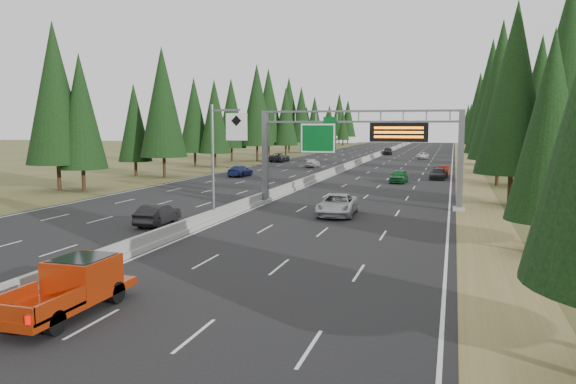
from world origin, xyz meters
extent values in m
cube|color=black|center=(0.00, 80.00, 0.04)|extent=(32.00, 260.00, 0.08)
cube|color=olive|center=(17.80, 80.00, 0.03)|extent=(3.60, 260.00, 0.06)
cube|color=#4B4A23|center=(-17.80, 80.00, 0.03)|extent=(3.60, 260.00, 0.06)
cube|color=gray|center=(0.00, 80.00, 0.23)|extent=(0.70, 260.00, 0.30)
cube|color=gray|center=(0.00, 80.00, 0.63)|extent=(0.30, 260.00, 0.60)
cube|color=slate|center=(0.35, 35.00, 3.98)|extent=(0.45, 0.45, 7.80)
cube|color=gray|center=(0.35, 35.00, 0.23)|extent=(0.90, 0.90, 0.30)
cube|color=slate|center=(16.20, 35.00, 3.98)|extent=(0.45, 0.45, 7.80)
cube|color=gray|center=(16.20, 35.00, 0.23)|extent=(0.90, 0.90, 0.30)
cube|color=slate|center=(8.28, 35.00, 7.80)|extent=(15.85, 0.35, 0.16)
cube|color=slate|center=(8.28, 35.00, 6.96)|extent=(15.85, 0.35, 0.16)
cube|color=#054C19|center=(5.00, 34.75, 5.63)|extent=(3.00, 0.10, 2.50)
cube|color=silver|center=(5.00, 34.69, 5.63)|extent=(2.85, 0.02, 2.35)
cube|color=#054C19|center=(6.00, 34.75, 7.13)|extent=(1.10, 0.10, 0.45)
cube|color=black|center=(11.50, 34.70, 6.13)|extent=(4.50, 0.40, 1.50)
cube|color=orange|center=(11.50, 34.48, 6.48)|extent=(3.80, 0.02, 0.18)
cube|color=orange|center=(11.50, 34.48, 6.13)|extent=(3.80, 0.02, 0.18)
cube|color=orange|center=(11.50, 34.48, 5.78)|extent=(3.80, 0.02, 0.18)
cylinder|color=slate|center=(0.00, 25.00, 4.08)|extent=(0.20, 0.20, 8.00)
cube|color=gray|center=(0.00, 25.00, 0.18)|extent=(0.50, 0.50, 0.20)
cube|color=slate|center=(1.00, 25.00, 7.68)|extent=(2.00, 0.15, 0.15)
cube|color=silver|center=(1.80, 24.88, 6.58)|extent=(1.50, 0.06, 1.80)
cylinder|color=black|center=(20.31, 20.89, 0.92)|extent=(0.40, 0.40, 1.85)
cone|color=black|center=(20.31, 20.89, 6.69)|extent=(4.15, 4.15, 9.69)
cylinder|color=black|center=(20.28, 39.69, 1.34)|extent=(0.40, 0.40, 2.68)
cone|color=black|center=(20.28, 39.69, 9.72)|extent=(6.03, 6.03, 14.08)
cylinder|color=black|center=(23.81, 37.08, 1.47)|extent=(0.40, 0.40, 2.94)
cone|color=black|center=(23.81, 37.08, 10.67)|extent=(6.62, 6.62, 15.45)
cylinder|color=black|center=(20.40, 56.16, 1.45)|extent=(0.40, 0.40, 2.90)
cone|color=black|center=(20.40, 56.16, 10.51)|extent=(6.52, 6.52, 15.21)
cylinder|color=black|center=(24.34, 55.86, 1.30)|extent=(0.40, 0.40, 2.60)
cone|color=black|center=(24.34, 55.86, 9.44)|extent=(5.86, 5.86, 13.67)
cylinder|color=black|center=(20.30, 71.87, 1.46)|extent=(0.40, 0.40, 2.93)
cone|color=black|center=(20.30, 71.87, 10.62)|extent=(6.59, 6.59, 15.38)
cylinder|color=black|center=(23.48, 73.40, 1.03)|extent=(0.40, 0.40, 2.07)
cone|color=black|center=(23.48, 73.40, 7.50)|extent=(4.66, 4.66, 10.87)
cylinder|color=black|center=(19.62, 88.76, 1.01)|extent=(0.40, 0.40, 2.03)
cone|color=black|center=(19.62, 88.76, 7.34)|extent=(4.56, 4.56, 10.64)
cylinder|color=black|center=(24.20, 87.93, 1.17)|extent=(0.40, 0.40, 2.35)
cone|color=black|center=(24.20, 87.93, 8.52)|extent=(5.29, 5.29, 12.33)
cylinder|color=black|center=(20.50, 105.54, 0.97)|extent=(0.40, 0.40, 1.95)
cone|color=black|center=(20.50, 105.54, 7.06)|extent=(4.38, 4.38, 10.22)
cylinder|color=black|center=(23.28, 104.66, 1.01)|extent=(0.40, 0.40, 2.03)
cone|color=black|center=(23.28, 104.66, 7.36)|extent=(4.57, 4.57, 10.66)
cylinder|color=black|center=(20.78, 121.29, 1.46)|extent=(0.40, 0.40, 2.93)
cone|color=black|center=(20.78, 121.29, 10.61)|extent=(6.58, 6.58, 15.36)
cylinder|color=black|center=(23.67, 123.22, 1.30)|extent=(0.40, 0.40, 2.60)
cone|color=black|center=(23.67, 123.22, 9.43)|extent=(5.86, 5.86, 13.66)
cylinder|color=black|center=(19.49, 137.88, 0.97)|extent=(0.40, 0.40, 1.93)
cone|color=black|center=(19.49, 137.88, 7.00)|extent=(4.34, 4.34, 10.14)
cylinder|color=black|center=(23.62, 138.88, 0.93)|extent=(0.40, 0.40, 1.86)
cone|color=black|center=(23.62, 138.88, 6.73)|extent=(4.18, 4.18, 9.75)
cylinder|color=black|center=(20.99, 156.38, 1.20)|extent=(0.40, 0.40, 2.39)
cone|color=black|center=(20.99, 156.38, 8.67)|extent=(5.38, 5.38, 12.56)
cylinder|color=black|center=(24.22, 153.61, 1.48)|extent=(0.40, 0.40, 2.95)
cone|color=black|center=(24.22, 153.61, 10.69)|extent=(6.64, 6.64, 15.49)
cylinder|color=black|center=(19.51, 169.73, 1.03)|extent=(0.40, 0.40, 2.07)
cone|color=black|center=(19.51, 169.73, 7.50)|extent=(4.65, 4.65, 10.86)
cylinder|color=black|center=(23.74, 171.18, 1.12)|extent=(0.40, 0.40, 2.24)
cone|color=black|center=(23.74, 171.18, 8.12)|extent=(5.04, 5.04, 11.77)
cylinder|color=black|center=(20.00, 189.38, 0.99)|extent=(0.40, 0.40, 1.97)
cone|color=black|center=(20.00, 189.38, 7.15)|extent=(4.44, 4.44, 10.36)
cylinder|color=black|center=(24.81, 190.05, 1.41)|extent=(0.40, 0.40, 2.82)
cone|color=black|center=(24.81, 190.05, 10.24)|extent=(6.35, 6.35, 14.83)
cylinder|color=black|center=(-20.72, 39.00, 1.12)|extent=(0.40, 0.40, 2.23)
cone|color=black|center=(-20.72, 39.00, 8.08)|extent=(5.02, 5.02, 11.71)
cylinder|color=black|center=(-23.09, 38.22, 1.37)|extent=(0.40, 0.40, 2.73)
cone|color=black|center=(-23.09, 38.22, 9.90)|extent=(6.15, 6.15, 14.34)
cylinder|color=black|center=(-19.85, 54.23, 1.32)|extent=(0.40, 0.40, 2.65)
cone|color=black|center=(-19.85, 54.23, 9.60)|extent=(5.96, 5.96, 13.90)
cylinder|color=black|center=(-24.54, 55.11, 0.97)|extent=(0.40, 0.40, 1.94)
cone|color=black|center=(-24.54, 55.11, 7.03)|extent=(4.37, 4.37, 10.19)
cylinder|color=black|center=(-20.95, 72.74, 1.12)|extent=(0.40, 0.40, 2.23)
cone|color=black|center=(-20.95, 72.74, 8.09)|extent=(5.02, 5.02, 11.72)
cylinder|color=black|center=(-24.72, 73.25, 1.15)|extent=(0.40, 0.40, 2.29)
cone|color=black|center=(-24.72, 73.25, 8.32)|extent=(5.16, 5.16, 12.04)
cylinder|color=black|center=(-19.55, 88.90, 1.43)|extent=(0.40, 0.40, 2.87)
cone|color=black|center=(-19.55, 88.90, 10.39)|extent=(6.45, 6.45, 15.05)
cylinder|color=black|center=(-24.06, 87.41, 1.22)|extent=(0.40, 0.40, 2.45)
cone|color=black|center=(-24.06, 87.41, 8.88)|extent=(5.51, 5.51, 12.86)
cylinder|color=black|center=(-19.03, 105.82, 1.18)|extent=(0.40, 0.40, 2.36)
cone|color=black|center=(-19.03, 105.82, 8.56)|extent=(5.31, 5.31, 12.39)
cylinder|color=black|center=(-23.02, 106.13, 1.51)|extent=(0.40, 0.40, 3.02)
cone|color=black|center=(-23.02, 106.13, 10.95)|extent=(6.79, 6.79, 15.85)
cylinder|color=black|center=(-19.74, 121.18, 1.27)|extent=(0.40, 0.40, 2.54)
cone|color=black|center=(-19.74, 121.18, 9.22)|extent=(5.72, 5.72, 13.36)
cylinder|color=black|center=(-23.19, 122.37, 1.46)|extent=(0.40, 0.40, 2.93)
cone|color=black|center=(-23.19, 122.37, 10.61)|extent=(6.58, 6.58, 15.36)
cylinder|color=black|center=(-20.61, 138.13, 1.16)|extent=(0.40, 0.40, 2.32)
cone|color=black|center=(-20.61, 138.13, 8.39)|extent=(5.21, 5.21, 12.16)
cylinder|color=black|center=(-23.18, 139.37, 0.95)|extent=(0.40, 0.40, 1.90)
cone|color=black|center=(-23.18, 139.37, 6.88)|extent=(4.27, 4.27, 9.96)
cylinder|color=black|center=(-20.16, 154.95, 1.01)|extent=(0.40, 0.40, 2.03)
cone|color=black|center=(-20.16, 154.95, 7.35)|extent=(4.56, 4.56, 10.64)
cylinder|color=black|center=(-24.72, 156.89, 0.89)|extent=(0.40, 0.40, 1.77)
cone|color=black|center=(-24.72, 156.89, 6.42)|extent=(3.98, 3.98, 9.30)
cylinder|color=black|center=(-19.31, 172.04, 0.91)|extent=(0.40, 0.40, 1.83)
cone|color=black|center=(-19.31, 172.04, 6.62)|extent=(4.11, 4.11, 9.59)
cylinder|color=black|center=(-24.93, 173.21, 0.94)|extent=(0.40, 0.40, 1.88)
cone|color=black|center=(-24.93, 173.21, 6.80)|extent=(4.22, 4.22, 9.85)
cylinder|color=black|center=(-20.97, 189.57, 1.27)|extent=(0.40, 0.40, 2.53)
cone|color=black|center=(-20.97, 189.57, 9.18)|extent=(5.70, 5.70, 13.29)
cylinder|color=black|center=(-23.77, 187.77, 1.43)|extent=(0.40, 0.40, 2.87)
cone|color=black|center=(-23.77, 187.77, 10.39)|extent=(6.45, 6.45, 15.05)
imported|color=silver|center=(7.59, 30.18, 0.85)|extent=(2.82, 5.69, 1.55)
cylinder|color=black|center=(2.00, 4.26, 0.49)|extent=(0.31, 0.82, 0.82)
cylinder|color=black|center=(3.74, 4.26, 0.49)|extent=(0.31, 0.82, 0.82)
cylinder|color=black|center=(2.00, 7.64, 0.49)|extent=(0.31, 0.82, 0.82)
cylinder|color=black|center=(3.74, 7.64, 0.49)|extent=(0.31, 0.82, 0.82)
cube|color=#9B2809|center=(2.87, 6.00, 0.64)|extent=(2.04, 5.73, 0.31)
cube|color=#9B2809|center=(2.87, 6.92, 1.36)|extent=(1.94, 2.25, 1.12)
cube|color=black|center=(2.87, 6.92, 1.66)|extent=(1.74, 1.94, 0.56)
cube|color=#9B2809|center=(1.90, 4.47, 1.00)|extent=(0.10, 2.45, 0.61)
cube|color=#9B2809|center=(3.84, 4.47, 1.00)|extent=(0.10, 2.45, 0.61)
cube|color=#9B2809|center=(2.87, 3.24, 1.00)|extent=(2.04, 0.10, 0.61)
imported|color=#155D27|center=(9.70, 55.41, 0.84)|extent=(1.98, 4.51, 1.51)
imported|color=maroon|center=(14.50, 65.55, 0.76)|extent=(1.65, 4.21, 1.36)
imported|color=black|center=(13.94, 61.04, 0.75)|extent=(2.12, 4.68, 1.33)
imported|color=silver|center=(9.94, 103.17, 0.73)|extent=(2.45, 4.80, 1.30)
imported|color=black|center=(1.50, 116.72, 0.90)|extent=(2.28, 4.94, 1.64)
imported|color=black|center=(-3.12, 22.90, 0.78)|extent=(1.67, 4.30, 1.40)
imported|color=navy|center=(-10.79, 57.65, 0.79)|extent=(2.13, 4.94, 1.42)
imported|color=silver|center=(-5.67, 75.96, 0.76)|extent=(1.87, 4.08, 1.36)
imported|color=black|center=(-14.50, 86.69, 0.87)|extent=(2.65, 5.67, 1.57)
camera|label=1|loc=(15.67, -10.04, 6.70)|focal=35.00mm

